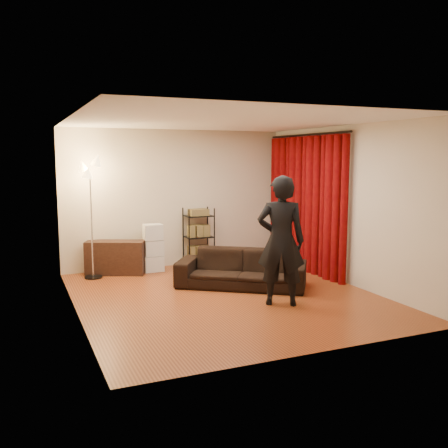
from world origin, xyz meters
name	(u,v)px	position (x,y,z in m)	size (l,w,h in m)	color
floor	(226,296)	(0.00, 0.00, 0.00)	(5.00, 5.00, 0.00)	brown
ceiling	(226,121)	(0.00, 0.00, 2.70)	(5.00, 5.00, 0.00)	white
wall_back	(176,198)	(0.00, 2.50, 1.35)	(5.00, 5.00, 0.00)	beige
wall_front	(317,233)	(0.00, -2.50, 1.35)	(5.00, 5.00, 0.00)	beige
wall_left	(74,217)	(-2.25, 0.00, 1.35)	(5.00, 5.00, 0.00)	beige
wall_right	(347,205)	(2.25, 0.00, 1.35)	(5.00, 5.00, 0.00)	beige
curtain_rod	(307,135)	(2.15, 1.12, 2.58)	(0.04, 0.04, 2.65)	black
curtain	(305,204)	(2.13, 1.12, 1.28)	(0.22, 2.65, 2.55)	#610805
sofa	(241,269)	(0.47, 0.43, 0.31)	(2.13, 0.83, 0.62)	black
person	(281,241)	(0.57, -0.71, 0.95)	(0.70, 0.46, 1.91)	black
media_cabinet	(115,257)	(-1.29, 2.19, 0.31)	(1.07, 0.40, 0.62)	#331C13
storage_boxes	(153,248)	(-0.59, 2.13, 0.46)	(0.37, 0.29, 0.91)	beige
wire_shelf	(199,237)	(0.39, 2.28, 0.58)	(0.53, 0.37, 1.16)	black
floor_lamp	(91,220)	(-1.73, 2.03, 1.06)	(0.38, 0.38, 2.11)	silver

